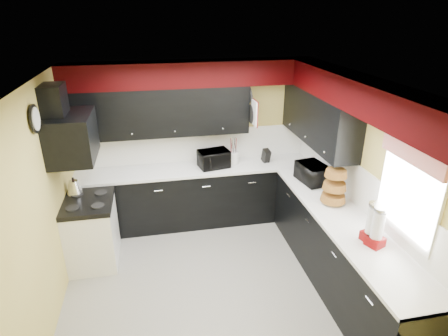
% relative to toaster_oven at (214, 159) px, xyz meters
% --- Properties ---
extents(ground, '(3.60, 3.60, 0.00)m').
position_rel_toaster_oven_xyz_m(ground, '(-0.27, -1.47, -1.07)').
color(ground, gray).
rests_on(ground, ground).
extents(wall_back, '(3.60, 0.06, 2.50)m').
position_rel_toaster_oven_xyz_m(wall_back, '(-0.27, 0.33, 0.18)').
color(wall_back, '#E0C666').
rests_on(wall_back, ground).
extents(wall_right, '(0.06, 3.60, 2.50)m').
position_rel_toaster_oven_xyz_m(wall_right, '(1.53, -1.47, 0.18)').
color(wall_right, '#E0C666').
rests_on(wall_right, ground).
extents(wall_left, '(0.06, 3.60, 2.50)m').
position_rel_toaster_oven_xyz_m(wall_left, '(-2.07, -1.47, 0.18)').
color(wall_left, '#E0C666').
rests_on(wall_left, ground).
extents(ceiling, '(3.60, 3.60, 0.06)m').
position_rel_toaster_oven_xyz_m(ceiling, '(-0.27, -1.47, 1.43)').
color(ceiling, white).
rests_on(ceiling, wall_back).
extents(cab_back, '(3.60, 0.60, 0.90)m').
position_rel_toaster_oven_xyz_m(cab_back, '(-0.27, 0.03, -0.62)').
color(cab_back, black).
rests_on(cab_back, ground).
extents(cab_right, '(0.60, 3.00, 0.90)m').
position_rel_toaster_oven_xyz_m(cab_right, '(1.23, -1.77, -0.62)').
color(cab_right, black).
rests_on(cab_right, ground).
extents(counter_back, '(3.62, 0.64, 0.04)m').
position_rel_toaster_oven_xyz_m(counter_back, '(-0.27, 0.03, -0.15)').
color(counter_back, white).
rests_on(counter_back, cab_back).
extents(counter_right, '(0.64, 3.02, 0.04)m').
position_rel_toaster_oven_xyz_m(counter_right, '(1.23, -1.77, -0.15)').
color(counter_right, white).
rests_on(counter_right, cab_right).
extents(splash_back, '(3.60, 0.02, 0.50)m').
position_rel_toaster_oven_xyz_m(splash_back, '(-0.27, 0.32, 0.12)').
color(splash_back, white).
rests_on(splash_back, counter_back).
extents(splash_right, '(0.02, 3.60, 0.50)m').
position_rel_toaster_oven_xyz_m(splash_right, '(1.52, -1.47, 0.12)').
color(splash_right, white).
rests_on(splash_right, counter_right).
extents(upper_back, '(2.60, 0.35, 0.70)m').
position_rel_toaster_oven_xyz_m(upper_back, '(-0.77, 0.16, 0.73)').
color(upper_back, black).
rests_on(upper_back, wall_back).
extents(upper_right, '(0.35, 1.80, 0.70)m').
position_rel_toaster_oven_xyz_m(upper_right, '(1.36, -0.57, 0.73)').
color(upper_right, black).
rests_on(upper_right, wall_right).
extents(soffit_back, '(3.60, 0.36, 0.35)m').
position_rel_toaster_oven_xyz_m(soffit_back, '(-0.27, 0.15, 1.26)').
color(soffit_back, black).
rests_on(soffit_back, wall_back).
extents(soffit_right, '(0.36, 3.24, 0.35)m').
position_rel_toaster_oven_xyz_m(soffit_right, '(1.35, -1.65, 1.26)').
color(soffit_right, black).
rests_on(soffit_right, wall_right).
extents(stove, '(0.60, 0.75, 0.86)m').
position_rel_toaster_oven_xyz_m(stove, '(-1.77, -0.72, -0.64)').
color(stove, white).
rests_on(stove, ground).
extents(cooktop, '(0.62, 0.77, 0.06)m').
position_rel_toaster_oven_xyz_m(cooktop, '(-1.77, -0.72, -0.18)').
color(cooktop, black).
rests_on(cooktop, stove).
extents(hood, '(0.50, 0.78, 0.55)m').
position_rel_toaster_oven_xyz_m(hood, '(-1.82, -0.72, 0.71)').
color(hood, black).
rests_on(hood, wall_left).
extents(hood_duct, '(0.24, 0.40, 0.40)m').
position_rel_toaster_oven_xyz_m(hood_duct, '(-1.95, -0.72, 1.13)').
color(hood_duct, black).
rests_on(hood_duct, wall_left).
extents(window, '(0.03, 0.86, 0.96)m').
position_rel_toaster_oven_xyz_m(window, '(1.52, -2.37, 0.48)').
color(window, white).
rests_on(window, wall_right).
extents(valance, '(0.04, 0.88, 0.20)m').
position_rel_toaster_oven_xyz_m(valance, '(1.46, -2.37, 0.88)').
color(valance, red).
rests_on(valance, wall_right).
extents(pan_top, '(0.03, 0.22, 0.40)m').
position_rel_toaster_oven_xyz_m(pan_top, '(0.55, 0.08, 0.93)').
color(pan_top, black).
rests_on(pan_top, upper_back).
extents(pan_mid, '(0.03, 0.28, 0.46)m').
position_rel_toaster_oven_xyz_m(pan_mid, '(0.55, -0.05, 0.68)').
color(pan_mid, black).
rests_on(pan_mid, upper_back).
extents(pan_low, '(0.03, 0.24, 0.42)m').
position_rel_toaster_oven_xyz_m(pan_low, '(0.55, 0.21, 0.65)').
color(pan_low, black).
rests_on(pan_low, upper_back).
extents(cut_board, '(0.03, 0.26, 0.35)m').
position_rel_toaster_oven_xyz_m(cut_board, '(0.56, -0.17, 0.73)').
color(cut_board, white).
rests_on(cut_board, upper_back).
extents(baskets, '(0.27, 0.27, 0.50)m').
position_rel_toaster_oven_xyz_m(baskets, '(1.25, -1.42, 0.11)').
color(baskets, brown).
rests_on(baskets, upper_right).
extents(clock, '(0.03, 0.30, 0.30)m').
position_rel_toaster_oven_xyz_m(clock, '(-2.04, -1.22, 1.08)').
color(clock, black).
rests_on(clock, wall_left).
extents(deco_plate, '(0.03, 0.24, 0.24)m').
position_rel_toaster_oven_xyz_m(deco_plate, '(1.50, -1.82, 1.18)').
color(deco_plate, white).
rests_on(deco_plate, wall_right).
extents(toaster_oven, '(0.51, 0.45, 0.26)m').
position_rel_toaster_oven_xyz_m(toaster_oven, '(0.00, 0.00, 0.00)').
color(toaster_oven, black).
rests_on(toaster_oven, counter_back).
extents(microwave, '(0.39, 0.52, 0.26)m').
position_rel_toaster_oven_xyz_m(microwave, '(1.25, -0.79, 0.00)').
color(microwave, black).
rests_on(microwave, counter_right).
extents(utensil_crock, '(0.19, 0.19, 0.18)m').
position_rel_toaster_oven_xyz_m(utensil_crock, '(0.32, 0.09, -0.04)').
color(utensil_crock, silver).
rests_on(utensil_crock, counter_back).
extents(knife_block, '(0.11, 0.14, 0.21)m').
position_rel_toaster_oven_xyz_m(knife_block, '(0.83, 0.03, -0.03)').
color(knife_block, black).
rests_on(knife_block, counter_back).
extents(kettle, '(0.23, 0.23, 0.18)m').
position_rel_toaster_oven_xyz_m(kettle, '(-1.95, -0.48, -0.06)').
color(kettle, silver).
rests_on(kettle, cooktop).
extents(dispenser_a, '(0.21, 0.21, 0.43)m').
position_rel_toaster_oven_xyz_m(dispenser_a, '(1.26, -2.34, 0.08)').
color(dispenser_a, '#570A00').
rests_on(dispenser_a, counter_right).
extents(dispenser_b, '(0.19, 0.19, 0.42)m').
position_rel_toaster_oven_xyz_m(dispenser_b, '(1.26, -2.25, 0.08)').
color(dispenser_b, '#6A0701').
rests_on(dispenser_b, counter_right).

